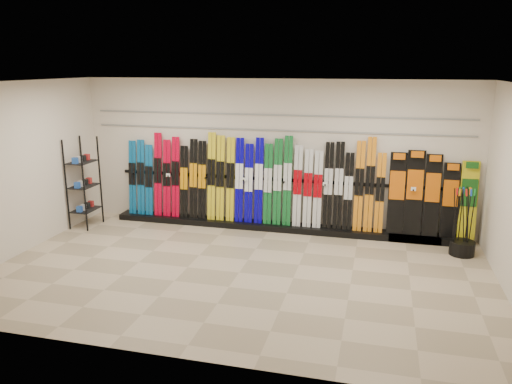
# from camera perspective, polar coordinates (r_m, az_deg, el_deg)

# --- Properties ---
(floor) EXTENTS (8.00, 8.00, 0.00)m
(floor) POSITION_cam_1_polar(r_m,az_deg,el_deg) (8.17, -1.95, -9.19)
(floor) COLOR gray
(floor) RESTS_ON ground
(back_wall) EXTENTS (8.00, 0.00, 8.00)m
(back_wall) POSITION_cam_1_polar(r_m,az_deg,el_deg) (10.07, 1.92, 4.27)
(back_wall) COLOR beige
(back_wall) RESTS_ON floor
(left_wall) EXTENTS (0.00, 5.00, 5.00)m
(left_wall) POSITION_cam_1_polar(r_m,az_deg,el_deg) (9.59, -25.68, 2.34)
(left_wall) COLOR beige
(left_wall) RESTS_ON floor
(ceiling) EXTENTS (8.00, 8.00, 0.00)m
(ceiling) POSITION_cam_1_polar(r_m,az_deg,el_deg) (7.49, -2.15, 12.34)
(ceiling) COLOR silver
(ceiling) RESTS_ON back_wall
(ski_rack_base) EXTENTS (8.00, 0.40, 0.12)m
(ski_rack_base) POSITION_cam_1_polar(r_m,az_deg,el_deg) (10.17, 2.83, -4.01)
(ski_rack_base) COLOR black
(ski_rack_base) RESTS_ON floor
(skis) EXTENTS (5.36, 0.21, 1.82)m
(skis) POSITION_cam_1_polar(r_m,az_deg,el_deg) (10.11, -0.77, 1.14)
(skis) COLOR #0A5590
(skis) RESTS_ON ski_rack_base
(snowboards) EXTENTS (1.59, 0.25, 1.60)m
(snowboards) POSITION_cam_1_polar(r_m,az_deg,el_deg) (9.89, 19.34, -0.45)
(snowboards) COLOR black
(snowboards) RESTS_ON ski_rack_base
(accessory_rack) EXTENTS (0.40, 0.60, 1.84)m
(accessory_rack) POSITION_cam_1_polar(r_m,az_deg,el_deg) (10.78, -19.11, 1.01)
(accessory_rack) COLOR black
(accessory_rack) RESTS_ON floor
(pole_bin) EXTENTS (0.43, 0.43, 0.25)m
(pole_bin) POSITION_cam_1_polar(r_m,az_deg,el_deg) (9.57, 22.47, -5.93)
(pole_bin) COLOR black
(pole_bin) RESTS_ON floor
(ski_poles) EXTENTS (0.36, 0.26, 1.18)m
(ski_poles) POSITION_cam_1_polar(r_m,az_deg,el_deg) (9.45, 22.48, -3.07)
(ski_poles) COLOR black
(ski_poles) RESTS_ON pole_bin
(slatwall_rail_0) EXTENTS (7.60, 0.02, 0.03)m
(slatwall_rail_0) POSITION_cam_1_polar(r_m,az_deg,el_deg) (9.98, 1.92, 7.08)
(slatwall_rail_0) COLOR gray
(slatwall_rail_0) RESTS_ON back_wall
(slatwall_rail_1) EXTENTS (7.60, 0.02, 0.03)m
(slatwall_rail_1) POSITION_cam_1_polar(r_m,az_deg,el_deg) (9.94, 1.94, 8.80)
(slatwall_rail_1) COLOR gray
(slatwall_rail_1) RESTS_ON back_wall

